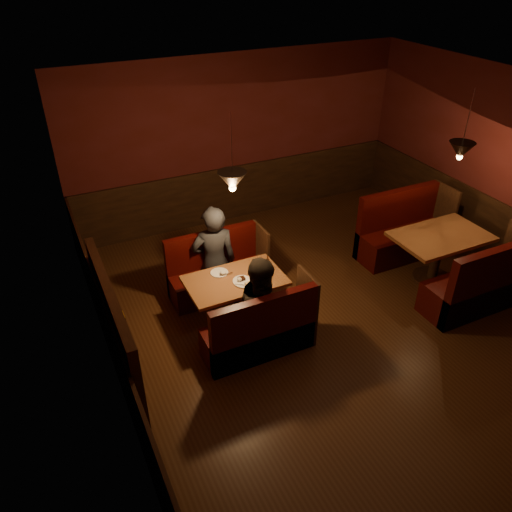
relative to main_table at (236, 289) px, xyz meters
name	(u,v)px	position (x,y,z in m)	size (l,w,h in m)	color
room	(335,262)	(1.02, -0.69, 0.53)	(6.02, 7.02, 2.92)	#3F210F
main_table	(236,289)	(0.00, 0.00, 0.00)	(1.27, 0.77, 0.89)	brown
main_bench_far	(217,274)	(0.02, 0.72, -0.22)	(1.39, 0.50, 0.95)	black
main_bench_near	(261,334)	(0.02, -0.72, -0.22)	(1.39, 0.50, 0.95)	black
second_table	(439,247)	(3.07, -0.40, 0.05)	(1.37, 0.88, 0.77)	brown
second_bench_far	(401,234)	(3.10, 0.42, -0.18)	(1.52, 0.57, 1.08)	black
second_bench_near	(480,289)	(3.10, -1.22, -0.18)	(1.52, 0.57, 1.08)	black
diner_a	(213,241)	(-0.03, 0.69, 0.35)	(0.64, 0.42, 1.75)	#25262B
diner_b	(264,293)	(0.12, -0.58, 0.28)	(0.78, 0.61, 1.61)	black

